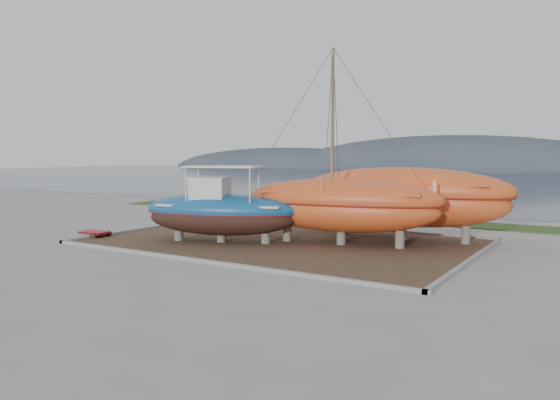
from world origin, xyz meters
The scene contains 11 objects.
ground centered at (0.00, 0.00, 0.00)m, with size 140.00×140.00×0.00m, color gray.
dirt_patch centered at (0.00, 4.00, 0.03)m, with size 18.00×12.00×0.06m, color #422D1E.
curb_frame centered at (0.00, 4.00, 0.07)m, with size 18.60×12.60×0.15m, color gray, non-canonical shape.
grass_strip centered at (0.00, 15.50, 0.04)m, with size 44.00×3.00×0.08m, color #284219.
sea centered at (0.00, 70.00, 0.00)m, with size 260.00×100.00×0.04m, color #17202F, non-canonical shape.
mountain_ridge centered at (0.00, 125.00, 0.00)m, with size 200.00×36.00×20.00m, color #333D49, non-canonical shape.
blue_caique centered at (-2.47, 2.16, 1.94)m, with size 7.81×2.44×3.76m, color #16538C, non-canonical shape.
white_dinghy centered at (-5.75, 6.30, 0.67)m, with size 4.07×1.53×1.22m, color silver, non-canonical shape.
orange_sailboat centered at (2.87, 4.66, 4.73)m, with size 9.69×2.86×9.34m, color #D04E20, non-canonical shape.
orange_bare_hull centered at (4.77, 7.87, 1.85)m, with size 10.91×3.27×3.58m, color #D04E20, non-canonical shape.
red_trailer centered at (-9.29, 0.02, 0.16)m, with size 2.27×1.13×0.32m, color maroon, non-canonical shape.
Camera 1 is at (14.24, -18.91, 4.49)m, focal length 35.00 mm.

